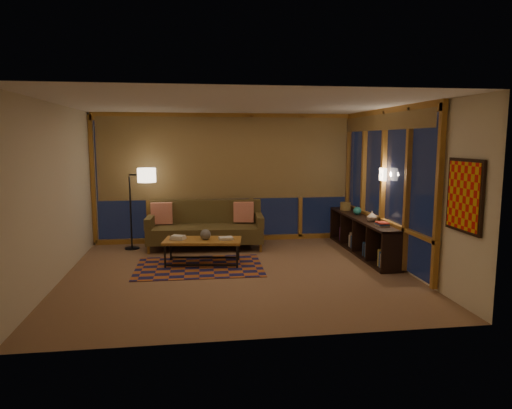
{
  "coord_description": "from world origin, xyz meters",
  "views": [
    {
      "loc": [
        -0.7,
        -7.16,
        2.15
      ],
      "look_at": [
        0.37,
        0.46,
        1.06
      ],
      "focal_mm": 32.0,
      "sensor_mm": 36.0,
      "label": 1
    }
  ],
  "objects": [
    {
      "name": "floor",
      "position": [
        0.0,
        0.0,
        0.0
      ],
      "size": [
        5.5,
        5.0,
        0.01
      ],
      "primitive_type": "cube",
      "color": "#956B4B",
      "rests_on": "ground"
    },
    {
      "name": "pillow_right",
      "position": [
        0.32,
        1.95,
        0.66
      ],
      "size": [
        0.43,
        0.21,
        0.41
      ],
      "primitive_type": null,
      "rotation": [
        0.0,
        0.0,
        -0.19
      ],
      "color": "red",
      "rests_on": "sofa"
    },
    {
      "name": "shelf_book_stack",
      "position": [
        2.49,
        0.1,
        0.73
      ],
      "size": [
        0.19,
        0.27,
        0.08
      ],
      "primitive_type": null,
      "rotation": [
        0.0,
        0.0,
        -0.02
      ],
      "color": "silver",
      "rests_on": "bookshelf"
    },
    {
      "name": "walls",
      "position": [
        0.0,
        0.0,
        1.35
      ],
      "size": [
        5.51,
        5.01,
        2.7
      ],
      "color": "beige",
      "rests_on": "floor"
    },
    {
      "name": "window_wall_back",
      "position": [
        0.0,
        2.43,
        1.35
      ],
      "size": [
        5.3,
        0.16,
        2.6
      ],
      "primitive_type": null,
      "color": "#A86824",
      "rests_on": "walls"
    },
    {
      "name": "window_wall_right",
      "position": [
        2.68,
        0.6,
        1.35
      ],
      "size": [
        0.16,
        3.7,
        2.6
      ],
      "primitive_type": null,
      "color": "#A86824",
      "rests_on": "walls"
    },
    {
      "name": "book_stack_a",
      "position": [
        -0.97,
        0.68,
        0.47
      ],
      "size": [
        0.26,
        0.24,
        0.06
      ],
      "primitive_type": null,
      "rotation": [
        0.0,
        0.0,
        -0.4
      ],
      "color": "silver",
      "rests_on": "coffee_table"
    },
    {
      "name": "book_stack_b",
      "position": [
        -0.15,
        0.55,
        0.46
      ],
      "size": [
        0.25,
        0.21,
        0.05
      ],
      "primitive_type": null,
      "rotation": [
        0.0,
        0.0,
        0.12
      ],
      "color": "silver",
      "rests_on": "coffee_table"
    },
    {
      "name": "area_rug",
      "position": [
        -0.61,
        0.44,
        0.01
      ],
      "size": [
        2.16,
        1.46,
        0.01
      ],
      "primitive_type": "cube",
      "rotation": [
        0.0,
        0.0,
        -0.02
      ],
      "color": "#A65421",
      "rests_on": "floor"
    },
    {
      "name": "basket",
      "position": [
        2.47,
        1.94,
        0.77
      ],
      "size": [
        0.28,
        0.28,
        0.16
      ],
      "primitive_type": "cylinder",
      "rotation": [
        0.0,
        0.0,
        0.34
      ],
      "color": "olive",
      "rests_on": "bookshelf"
    },
    {
      "name": "ceiling",
      "position": [
        0.0,
        0.0,
        2.7
      ],
      "size": [
        5.5,
        5.0,
        0.01
      ],
      "primitive_type": "cube",
      "color": "silver",
      "rests_on": "walls"
    },
    {
      "name": "pillow_left",
      "position": [
        -1.32,
        2.01,
        0.67
      ],
      "size": [
        0.42,
        0.14,
        0.42
      ],
      "primitive_type": null,
      "rotation": [
        0.0,
        0.0,
        0.0
      ],
      "color": "red",
      "rests_on": "sofa"
    },
    {
      "name": "coffee_table",
      "position": [
        -0.54,
        0.62,
        0.22
      ],
      "size": [
        1.4,
        0.79,
        0.44
      ],
      "primitive_type": null,
      "rotation": [
        0.0,
        0.0,
        -0.15
      ],
      "color": "#A86824",
      "rests_on": "floor"
    },
    {
      "name": "sofa",
      "position": [
        -0.46,
        1.8,
        0.46
      ],
      "size": [
        2.3,
        1.06,
        0.92
      ],
      "primitive_type": null,
      "rotation": [
        0.0,
        0.0,
        -0.07
      ],
      "color": "#463E1F",
      "rests_on": "floor"
    },
    {
      "name": "teal_bowl",
      "position": [
        2.49,
        1.3,
        0.77
      ],
      "size": [
        0.18,
        0.18,
        0.16
      ],
      "primitive_type": "sphere",
      "rotation": [
        0.0,
        0.0,
        0.16
      ],
      "color": "#206D6A",
      "rests_on": "bookshelf"
    },
    {
      "name": "floor_lamp",
      "position": [
        -1.92,
        1.98,
        0.81
      ],
      "size": [
        0.64,
        0.53,
        1.62
      ],
      "primitive_type": null,
      "rotation": [
        0.0,
        0.0,
        -0.4
      ],
      "color": "black",
      "rests_on": "floor"
    },
    {
      "name": "ceramic_pot",
      "position": [
        -0.49,
        0.6,
        0.53
      ],
      "size": [
        0.24,
        0.24,
        0.19
      ],
      "primitive_type": "sphere",
      "rotation": [
        0.0,
        0.0,
        -0.4
      ],
      "color": "black",
      "rests_on": "coffee_table"
    },
    {
      "name": "wall_sconce",
      "position": [
        2.62,
        0.45,
        1.55
      ],
      "size": [
        0.12,
        0.18,
        0.22
      ],
      "primitive_type": null,
      "color": "beige",
      "rests_on": "walls"
    },
    {
      "name": "wall_art",
      "position": [
        2.71,
        -1.85,
        1.45
      ],
      "size": [
        0.06,
        0.74,
        0.94
      ],
      "primitive_type": null,
      "color": "red",
      "rests_on": "walls"
    },
    {
      "name": "vase",
      "position": [
        2.49,
        0.56,
        0.79
      ],
      "size": [
        0.2,
        0.2,
        0.19
      ],
      "primitive_type": "imported",
      "rotation": [
        0.0,
        0.0,
        -0.1
      ],
      "color": "tan",
      "rests_on": "bookshelf"
    },
    {
      "name": "bookshelf",
      "position": [
        2.49,
        1.0,
        0.35
      ],
      "size": [
        0.4,
        2.77,
        0.69
      ],
      "primitive_type": null,
      "color": "black",
      "rests_on": "floor"
    }
  ]
}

